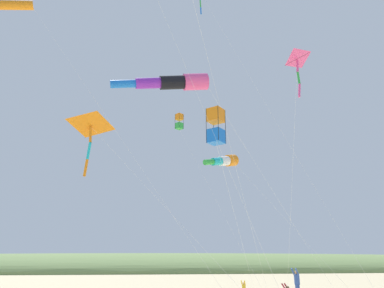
{
  "coord_description": "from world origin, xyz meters",
  "views": [
    {
      "loc": [
        -22.47,
        8.83,
        2.61
      ],
      "look_at": [
        -4.19,
        6.3,
        8.28
      ],
      "focal_mm": 34.65,
      "sensor_mm": 36.0,
      "label": 1
    }
  ],
  "objects_px": {
    "kite_box_black_fish_shape": "(179,122)",
    "kite_windsock_orange_high_right": "(224,161)",
    "person_adult_flyer": "(297,281)",
    "kite_delta_striped_overhead": "(297,59)",
    "kite_box_rainbow_low_near": "(216,126)",
    "kite_windsock_white_trailing": "(174,83)",
    "kite_delta_red_high_left": "(90,126)"
  },
  "relations": [
    {
      "from": "kite_box_black_fish_shape",
      "to": "kite_windsock_orange_high_right",
      "type": "xyz_separation_m",
      "value": [
        -6.43,
        -2.65,
        -5.28
      ]
    },
    {
      "from": "person_adult_flyer",
      "to": "kite_delta_striped_overhead",
      "type": "distance_m",
      "value": 15.23
    },
    {
      "from": "kite_delta_striped_overhead",
      "to": "kite_box_rainbow_low_near",
      "type": "bearing_deg",
      "value": 106.35
    },
    {
      "from": "kite_windsock_orange_high_right",
      "to": "kite_delta_striped_overhead",
      "type": "bearing_deg",
      "value": -163.75
    },
    {
      "from": "kite_delta_striped_overhead",
      "to": "kite_windsock_white_trailing",
      "type": "bearing_deg",
      "value": 94.61
    },
    {
      "from": "kite_box_black_fish_shape",
      "to": "kite_windsock_white_trailing",
      "type": "relative_size",
      "value": 1.0
    },
    {
      "from": "kite_box_rainbow_low_near",
      "to": "kite_windsock_orange_high_right",
      "type": "bearing_deg",
      "value": -15.05
    },
    {
      "from": "kite_box_black_fish_shape",
      "to": "kite_box_rainbow_low_near",
      "type": "bearing_deg",
      "value": -179.71
    },
    {
      "from": "person_adult_flyer",
      "to": "kite_delta_striped_overhead",
      "type": "bearing_deg",
      "value": 162.87
    },
    {
      "from": "kite_windsock_orange_high_right",
      "to": "kite_box_rainbow_low_near",
      "type": "bearing_deg",
      "value": 164.95
    },
    {
      "from": "person_adult_flyer",
      "to": "kite_box_black_fish_shape",
      "type": "distance_m",
      "value": 16.59
    },
    {
      "from": "kite_delta_red_high_left",
      "to": "kite_windsock_white_trailing",
      "type": "bearing_deg",
      "value": -128.12
    },
    {
      "from": "kite_box_black_fish_shape",
      "to": "kite_windsock_orange_high_right",
      "type": "distance_m",
      "value": 8.73
    },
    {
      "from": "kite_box_rainbow_low_near",
      "to": "kite_box_black_fish_shape",
      "type": "distance_m",
      "value": 17.15
    },
    {
      "from": "person_adult_flyer",
      "to": "kite_box_rainbow_low_near",
      "type": "distance_m",
      "value": 14.83
    },
    {
      "from": "kite_windsock_white_trailing",
      "to": "kite_delta_striped_overhead",
      "type": "bearing_deg",
      "value": -85.39
    },
    {
      "from": "kite_delta_striped_overhead",
      "to": "kite_box_black_fish_shape",
      "type": "bearing_deg",
      "value": 19.03
    },
    {
      "from": "kite_delta_striped_overhead",
      "to": "kite_delta_red_high_left",
      "type": "relative_size",
      "value": 1.28
    },
    {
      "from": "kite_windsock_white_trailing",
      "to": "kite_delta_red_high_left",
      "type": "relative_size",
      "value": 1.45
    },
    {
      "from": "kite_windsock_white_trailing",
      "to": "kite_windsock_orange_high_right",
      "type": "xyz_separation_m",
      "value": [
        8.67,
        -4.46,
        -1.66
      ]
    },
    {
      "from": "kite_box_black_fish_shape",
      "to": "kite_delta_red_high_left",
      "type": "distance_m",
      "value": 14.09
    },
    {
      "from": "kite_delta_striped_overhead",
      "to": "kite_box_rainbow_low_near",
      "type": "xyz_separation_m",
      "value": [
        -1.45,
        4.94,
        -4.7
      ]
    },
    {
      "from": "kite_box_black_fish_shape",
      "to": "kite_windsock_white_trailing",
      "type": "bearing_deg",
      "value": 173.18
    },
    {
      "from": "kite_delta_striped_overhead",
      "to": "kite_windsock_white_trailing",
      "type": "height_order",
      "value": "kite_delta_striped_overhead"
    },
    {
      "from": "kite_box_black_fish_shape",
      "to": "kite_delta_red_high_left",
      "type": "relative_size",
      "value": 1.45
    },
    {
      "from": "kite_box_rainbow_low_near",
      "to": "kite_box_black_fish_shape",
      "type": "relative_size",
      "value": 0.85
    },
    {
      "from": "kite_delta_striped_overhead",
      "to": "kite_windsock_orange_high_right",
      "type": "distance_m",
      "value": 9.28
    },
    {
      "from": "kite_box_rainbow_low_near",
      "to": "kite_delta_striped_overhead",
      "type": "bearing_deg",
      "value": -73.65
    },
    {
      "from": "person_adult_flyer",
      "to": "kite_box_black_fish_shape",
      "type": "relative_size",
      "value": 0.13
    },
    {
      "from": "kite_box_black_fish_shape",
      "to": "kite_delta_striped_overhead",
      "type": "bearing_deg",
      "value": -160.97
    },
    {
      "from": "kite_delta_striped_overhead",
      "to": "kite_delta_red_high_left",
      "type": "bearing_deg",
      "value": 75.53
    },
    {
      "from": "kite_delta_striped_overhead",
      "to": "kite_delta_red_high_left",
      "type": "distance_m",
      "value": 12.09
    }
  ]
}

